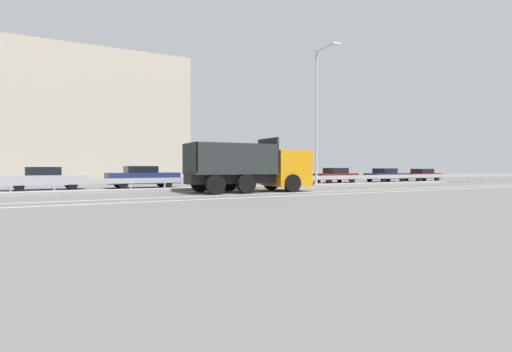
{
  "coord_description": "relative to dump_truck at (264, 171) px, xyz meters",
  "views": [
    {
      "loc": [
        -14.36,
        -22.13,
        1.47
      ],
      "look_at": [
        -2.23,
        0.01,
        0.89
      ],
      "focal_mm": 28.0,
      "sensor_mm": 36.0,
      "label": 1
    }
  ],
  "objects": [
    {
      "name": "parked_car_7",
      "position": [
        18.29,
        7.72,
        -0.57
      ],
      "size": [
        4.37,
        2.05,
        1.32
      ],
      "rotation": [
        0.0,
        0.0,
        -1.53
      ],
      "color": "navy",
      "rests_on": "ground_plane"
    },
    {
      "name": "median_island",
      "position": [
        2.59,
        3.15,
        -1.16
      ],
      "size": [
        35.89,
        1.1,
        0.18
      ],
      "primitive_type": "cube",
      "color": "gray",
      "rests_on": "ground_plane"
    },
    {
      "name": "median_road_sign",
      "position": [
        4.09,
        3.15,
        0.17
      ],
      "size": [
        0.83,
        0.16,
        2.61
      ],
      "color": "white",
      "rests_on": "ground_plane"
    },
    {
      "name": "parked_car_8",
      "position": [
        23.46,
        7.67,
        -0.59
      ],
      "size": [
        4.28,
        2.0,
        1.27
      ],
      "rotation": [
        0.0,
        0.0,
        1.52
      ],
      "color": "maroon",
      "rests_on": "ground_plane"
    },
    {
      "name": "street_lamp_1",
      "position": [
        6.31,
        2.98,
        4.35
      ],
      "size": [
        0.71,
        2.53,
        10.14
      ],
      "color": "#ADADB2",
      "rests_on": "ground_plane"
    },
    {
      "name": "parked_car_4",
      "position": [
        1.43,
        7.96,
        -0.56
      ],
      "size": [
        4.44,
        2.07,
        1.37
      ],
      "rotation": [
        0.0,
        0.0,
        1.54
      ],
      "color": "gray",
      "rests_on": "ground_plane"
    },
    {
      "name": "parked_car_3",
      "position": [
        -5.34,
        7.73,
        -0.47
      ],
      "size": [
        4.9,
        2.01,
        1.53
      ],
      "rotation": [
        0.0,
        0.0,
        -1.56
      ],
      "color": "navy",
      "rests_on": "ground_plane"
    },
    {
      "name": "parked_car_6",
      "position": [
        12.46,
        8.41,
        -0.55
      ],
      "size": [
        4.3,
        1.98,
        1.38
      ],
      "rotation": [
        0.0,
        0.0,
        1.55
      ],
      "color": "maroon",
      "rests_on": "ground_plane"
    },
    {
      "name": "background_building_0",
      "position": [
        -8.89,
        23.84,
        5.22
      ],
      "size": [
        22.73,
        8.01,
        12.94
      ],
      "primitive_type": "cube",
      "color": "#B7AD99",
      "rests_on": "ground_plane"
    },
    {
      "name": "lane_strip_1",
      "position": [
        -1.01,
        -3.71,
        -1.24
      ],
      "size": [
        65.26,
        0.16,
        0.01
      ],
      "primitive_type": "cube",
      "color": "silver",
      "rests_on": "ground_plane"
    },
    {
      "name": "dump_truck",
      "position": [
        0.0,
        0.0,
        0.0
      ],
      "size": [
        7.49,
        2.99,
        3.17
      ],
      "rotation": [
        0.0,
        0.0,
        -1.6
      ],
      "color": "orange",
      "rests_on": "ground_plane"
    },
    {
      "name": "ground_plane",
      "position": [
        2.59,
        1.58,
        -1.25
      ],
      "size": [
        320.0,
        320.0,
        0.0
      ],
      "primitive_type": "plane",
      "color": "#605E5B"
    },
    {
      "name": "lane_strip_0",
      "position": [
        -1.01,
        -1.77,
        -1.24
      ],
      "size": [
        65.26,
        0.16,
        0.01
      ],
      "primitive_type": "cube",
      "color": "silver",
      "rests_on": "ground_plane"
    },
    {
      "name": "parked_car_5",
      "position": [
        7.06,
        8.3,
        -0.51
      ],
      "size": [
        3.87,
        2.0,
        1.46
      ],
      "rotation": [
        0.0,
        0.0,
        1.56
      ],
      "color": "gray",
      "rests_on": "ground_plane"
    },
    {
      "name": "median_guardrail",
      "position": [
        2.59,
        4.41,
        -0.68
      ],
      "size": [
        65.26,
        0.09,
        0.78
      ],
      "color": "#9EA0A5",
      "rests_on": "ground_plane"
    },
    {
      "name": "parked_car_2",
      "position": [
        -11.38,
        8.32,
        -0.51
      ],
      "size": [
        4.88,
        2.01,
        1.46
      ],
      "rotation": [
        0.0,
        0.0,
        -1.51
      ],
      "color": "#A3A3A8",
      "rests_on": "ground_plane"
    }
  ]
}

